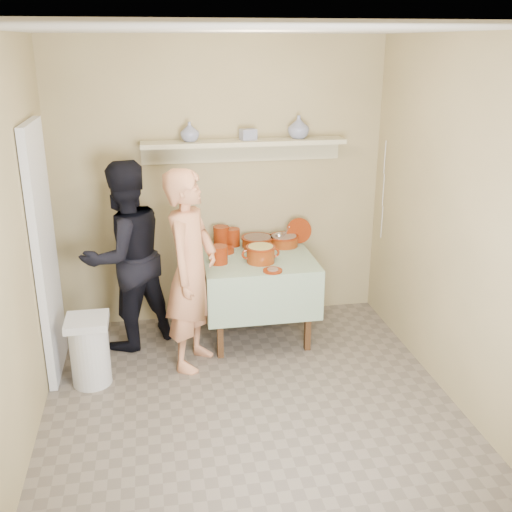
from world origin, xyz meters
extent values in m
plane|color=#6B6054|center=(0.00, 0.00, 0.00)|extent=(3.50, 3.50, 0.00)
cube|color=silver|center=(-1.46, 0.95, 1.00)|extent=(0.06, 0.70, 2.00)
cylinder|color=#681701|center=(-0.02, 1.58, 0.86)|extent=(0.14, 0.14, 0.19)
cylinder|color=#681701|center=(0.08, 1.59, 0.84)|extent=(0.13, 0.13, 0.16)
cylinder|color=#681701|center=(-0.10, 1.15, 0.84)|extent=(0.15, 0.15, 0.15)
cylinder|color=#681701|center=(-0.01, 1.41, 0.78)|extent=(0.16, 0.16, 0.05)
cylinder|color=#681701|center=(0.70, 1.55, 0.88)|extent=(0.24, 0.08, 0.23)
imported|color=navy|center=(0.69, 1.64, 1.82)|extent=(0.20, 0.20, 0.20)
imported|color=navy|center=(-0.27, 1.62, 1.80)|extent=(0.18, 0.18, 0.17)
cube|color=navy|center=(0.24, 1.62, 1.77)|extent=(0.15, 0.13, 0.10)
imported|color=tan|center=(-0.36, 0.85, 0.82)|extent=(0.62, 0.71, 1.64)
imported|color=black|center=(-0.88, 1.30, 0.82)|extent=(1.00, 0.95, 1.64)
cube|color=tan|center=(0.00, 1.76, 1.30)|extent=(3.00, 0.02, 2.60)
cube|color=tan|center=(0.00, -1.76, 1.30)|extent=(3.00, 0.02, 2.60)
cube|color=tan|center=(-1.51, 0.00, 1.30)|extent=(0.02, 3.50, 2.60)
cube|color=tan|center=(1.51, 0.00, 1.30)|extent=(0.02, 3.50, 2.60)
cube|color=silver|center=(0.00, 0.00, 2.61)|extent=(3.00, 3.50, 0.02)
cube|color=#4C2D16|center=(-0.13, 0.90, 0.35)|extent=(0.05, 0.05, 0.71)
cube|color=#4C2D16|center=(0.63, 0.90, 0.35)|extent=(0.05, 0.05, 0.71)
cube|color=#4C2D16|center=(-0.13, 1.66, 0.35)|extent=(0.05, 0.05, 0.71)
cube|color=#4C2D16|center=(0.63, 1.66, 0.35)|extent=(0.05, 0.05, 0.71)
cube|color=#4C2D16|center=(0.25, 1.28, 0.73)|extent=(0.90, 0.90, 0.04)
cube|color=#1E5925|center=(0.25, 1.28, 0.76)|extent=(0.96, 0.96, 0.01)
cube|color=#1E5925|center=(0.25, 0.80, 0.54)|extent=(0.96, 0.01, 0.44)
cube|color=#1E5925|center=(0.25, 1.76, 0.54)|extent=(0.96, 0.01, 0.44)
cube|color=#1E5925|center=(-0.23, 1.28, 0.54)|extent=(0.01, 0.96, 0.44)
cube|color=#1E5925|center=(0.73, 1.28, 0.54)|extent=(0.01, 0.96, 0.44)
cylinder|color=#651F04|center=(0.30, 1.51, 0.81)|extent=(0.28, 0.28, 0.09)
cylinder|color=#681701|center=(0.30, 1.51, 0.85)|extent=(0.30, 0.30, 0.01)
cylinder|color=brown|center=(0.30, 1.51, 0.83)|extent=(0.25, 0.25, 0.05)
cylinder|color=#651F04|center=(0.54, 1.50, 0.81)|extent=(0.26, 0.26, 0.09)
cylinder|color=#681701|center=(0.54, 1.50, 0.85)|extent=(0.28, 0.28, 0.01)
cylinder|color=#8C6B54|center=(0.54, 1.50, 0.83)|extent=(0.23, 0.23, 0.05)
cylinder|color=silver|center=(0.53, 1.36, 0.94)|extent=(0.01, 0.22, 0.16)
sphere|color=silver|center=(0.49, 1.48, 0.87)|extent=(0.07, 0.07, 0.07)
cylinder|color=#651F04|center=(0.26, 1.11, 0.83)|extent=(0.24, 0.24, 0.14)
cylinder|color=#681701|center=(0.26, 1.11, 0.90)|extent=(0.25, 0.25, 0.01)
cylinder|color=tan|center=(0.26, 1.11, 0.88)|extent=(0.21, 0.21, 0.05)
torus|color=#681701|center=(0.14, 1.11, 0.84)|extent=(0.09, 0.02, 0.09)
torus|color=#681701|center=(0.38, 1.11, 0.84)|extent=(0.09, 0.02, 0.09)
cylinder|color=#681701|center=(0.31, 0.87, 0.77)|extent=(0.16, 0.16, 0.02)
cylinder|color=#8C6B54|center=(0.31, 0.87, 0.78)|extent=(0.09, 0.09, 0.01)
cube|color=#BFB68E|center=(0.20, 1.62, 1.70)|extent=(1.80, 0.25, 0.04)
cube|color=#BFB68E|center=(0.20, 1.74, 1.60)|extent=(1.80, 0.02, 0.18)
cylinder|color=silver|center=(-1.17, 0.67, 0.25)|extent=(0.30, 0.30, 0.50)
cube|color=silver|center=(-1.17, 0.67, 0.53)|extent=(0.32, 0.32, 0.06)
cylinder|color=silver|center=(1.47, 1.50, 1.55)|extent=(0.01, 0.01, 0.30)
cylinder|color=silver|center=(1.47, 1.48, 1.25)|extent=(0.01, 0.01, 0.30)
cylinder|color=silver|center=(1.47, 1.46, 0.95)|extent=(0.01, 0.01, 0.30)
camera|label=1|loc=(-0.63, -3.59, 2.54)|focal=42.00mm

